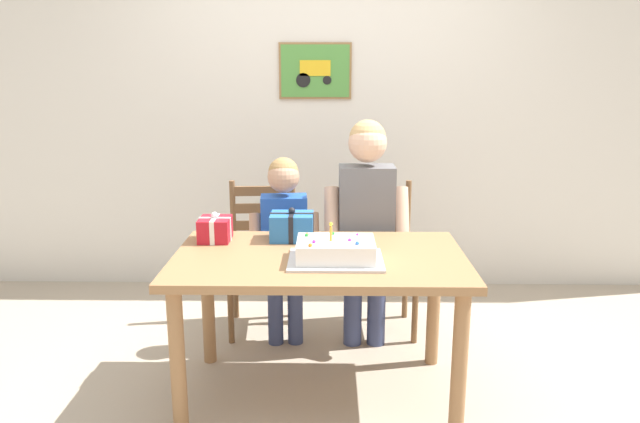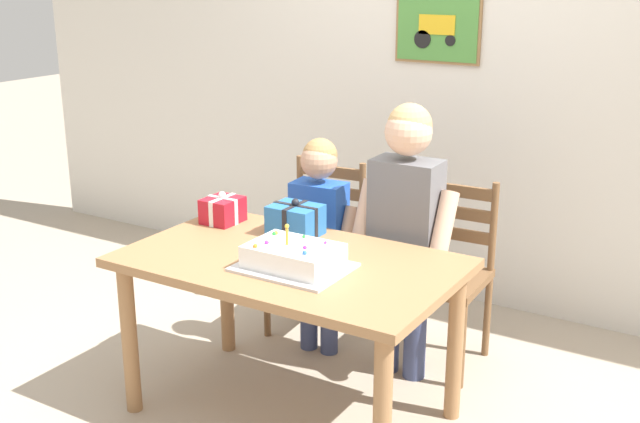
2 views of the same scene
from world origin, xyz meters
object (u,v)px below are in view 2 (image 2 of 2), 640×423
chair_left (318,247)px  dining_table (290,281)px  gift_box_red_large (223,210)px  chair_right (444,273)px  child_younger (319,226)px  child_older (406,216)px  gift_box_beside_cake (296,220)px  birthday_cake (294,257)px

chair_left → dining_table: bearing=-66.1°
dining_table → gift_box_red_large: size_ratio=7.66×
dining_table → chair_right: size_ratio=1.53×
chair_right → child_younger: (-0.57, -0.25, 0.22)m
chair_right → child_younger: child_younger is taller
gift_box_red_large → chair_right: bearing=32.8°
chair_left → child_older: child_older is taller
gift_box_beside_cake → chair_right: 0.83m
gift_box_beside_cake → chair_right: chair_right is taller
birthday_cake → chair_right: size_ratio=0.48×
gift_box_red_large → chair_right: chair_right is taller
dining_table → birthday_cake: 0.19m
gift_box_red_large → child_younger: bearing=45.4°
chair_right → child_younger: size_ratio=0.82×
gift_box_red_large → dining_table: bearing=-24.0°
chair_right → child_younger: 0.66m
dining_table → birthday_cake: bearing=-49.5°
gift_box_beside_cake → child_younger: size_ratio=0.20×
birthday_cake → child_older: bearing=75.0°
dining_table → gift_box_beside_cake: 0.35m
dining_table → child_younger: bearing=110.1°
gift_box_beside_cake → gift_box_red_large: bearing=-176.0°
gift_box_beside_cake → chair_left: 0.69m
gift_box_red_large → chair_right: (0.91, 0.58, -0.33)m
chair_left → chair_right: (0.73, 0.00, 0.00)m
chair_left → chair_right: size_ratio=1.00×
chair_right → child_older: size_ratio=0.69×
chair_left → chair_right: bearing=0.0°
dining_table → chair_right: bearing=66.4°
chair_left → birthday_cake: bearing=-64.2°
gift_box_red_large → child_younger: child_younger is taller
gift_box_red_large → child_younger: size_ratio=0.16×
child_younger → child_older: bearing=-0.1°
child_older → child_younger: 0.49m
gift_box_red_large → child_younger: 0.49m
dining_table → gift_box_red_large: gift_box_red_large is taller
chair_left → gift_box_beside_cake: bearing=-68.6°
chair_left → child_older: (0.62, -0.25, 0.35)m
chair_left → chair_right: same height
birthday_cake → chair_left: (-0.44, 0.92, -0.32)m
child_older → birthday_cake: bearing=-105.0°
dining_table → chair_right: (0.36, 0.83, -0.17)m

